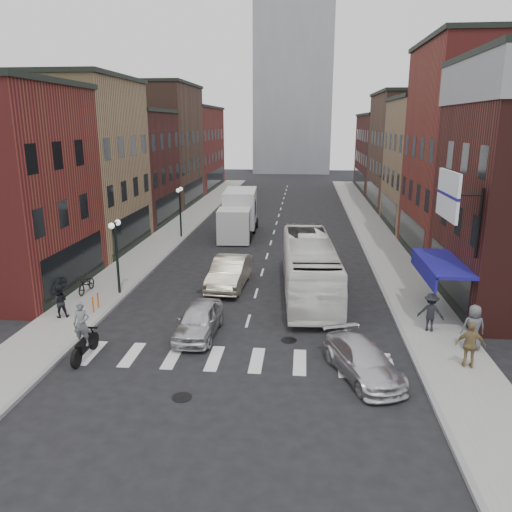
{
  "coord_description": "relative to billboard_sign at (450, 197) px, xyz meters",
  "views": [
    {
      "loc": [
        2.5,
        -20.94,
        9.12
      ],
      "look_at": [
        0.04,
        4.57,
        2.25
      ],
      "focal_mm": 35.0,
      "sensor_mm": 36.0,
      "label": 1
    }
  ],
  "objects": [
    {
      "name": "streetlamp_near",
      "position": [
        -15.99,
        3.5,
        -3.22
      ],
      "size": [
        0.32,
        1.22,
        4.11
      ],
      "color": "black",
      "rests_on": "ground"
    },
    {
      "name": "bldg_left_far_a",
      "position": [
        -23.58,
        34.5,
        0.52
      ],
      "size": [
        10.3,
        12.2,
        13.3
      ],
      "color": "#4C3026",
      "rests_on": "ground"
    },
    {
      "name": "ped_right_b",
      "position": [
        0.29,
        -3.54,
        -5.08
      ],
      "size": [
        1.14,
        0.71,
        1.8
      ],
      "primitive_type": "imported",
      "rotation": [
        0.0,
        0.0,
        2.96
      ],
      "color": "olive",
      "rests_on": "sidewalk_right"
    },
    {
      "name": "streetlamp_far",
      "position": [
        -15.99,
        17.5,
        -3.22
      ],
      "size": [
        0.32,
        1.22,
        4.11
      ],
      "color": "black",
      "rests_on": "ground"
    },
    {
      "name": "bldg_left_far_b",
      "position": [
        -23.58,
        48.5,
        -0.48
      ],
      "size": [
        10.3,
        16.2,
        11.3
      ],
      "color": "maroon",
      "rests_on": "ground"
    },
    {
      "name": "curb_car",
      "position": [
        -3.76,
        -4.36,
        -5.5
      ],
      "size": [
        3.2,
        4.7,
        1.26
      ],
      "primitive_type": "imported",
      "rotation": [
        0.0,
        0.0,
        0.36
      ],
      "color": "silver",
      "rests_on": "ground"
    },
    {
      "name": "curb_right",
      "position": [
        -1.59,
        21.5,
        -6.13
      ],
      "size": [
        0.2,
        74.0,
        0.16
      ],
      "primitive_type": "cube",
      "color": "gray",
      "rests_on": "ground"
    },
    {
      "name": "ped_right_c",
      "position": [
        0.88,
        -1.95,
        -5.03
      ],
      "size": [
        0.95,
        0.64,
        1.9
      ],
      "primitive_type": "imported",
      "rotation": [
        0.0,
        0.0,
        3.19
      ],
      "color": "#525459",
      "rests_on": "sidewalk_right"
    },
    {
      "name": "transit_bus",
      "position": [
        -5.71,
        4.76,
        -4.59
      ],
      "size": [
        3.27,
        11.2,
        3.08
      ],
      "primitive_type": "imported",
      "rotation": [
        0.0,
        0.0,
        0.06
      ],
      "color": "white",
      "rests_on": "ground"
    },
    {
      "name": "awning_blue",
      "position": [
        0.34,
        2.0,
        -3.5
      ],
      "size": [
        1.8,
        5.0,
        0.78
      ],
      "color": "navy",
      "rests_on": "ground"
    },
    {
      "name": "sedan_left_near",
      "position": [
        -10.57,
        -1.31,
        -5.43
      ],
      "size": [
        1.83,
        4.21,
        1.41
      ],
      "primitive_type": "imported",
      "rotation": [
        0.0,
        0.0,
        -0.04
      ],
      "color": "silver",
      "rests_on": "ground"
    },
    {
      "name": "ground",
      "position": [
        -8.59,
        -0.5,
        -6.13
      ],
      "size": [
        160.0,
        160.0,
        0.0
      ],
      "primitive_type": "plane",
      "color": "black",
      "rests_on": "ground"
    },
    {
      "name": "bldg_right_mid_b",
      "position": [
        6.41,
        23.5,
        -0.48
      ],
      "size": [
        10.3,
        10.2,
        11.3
      ],
      "color": "#A28459",
      "rests_on": "ground"
    },
    {
      "name": "ped_left_solo",
      "position": [
        -17.48,
        -0.22,
        -5.22
      ],
      "size": [
        0.85,
        0.7,
        1.53
      ],
      "primitive_type": "imported",
      "rotation": [
        0.0,
        0.0,
        3.57
      ],
      "color": "black",
      "rests_on": "sidewalk_left"
    },
    {
      "name": "crosswalk_stripes",
      "position": [
        -8.59,
        -3.5,
        -6.13
      ],
      "size": [
        12.0,
        2.2,
        0.01
      ],
      "primitive_type": "cube",
      "color": "silver",
      "rests_on": "ground"
    },
    {
      "name": "sedan_left_far",
      "position": [
        -10.21,
        5.5,
        -5.28
      ],
      "size": [
        2.11,
        5.27,
        1.71
      ],
      "primitive_type": "imported",
      "rotation": [
        0.0,
        0.0,
        -0.06
      ],
      "color": "beige",
      "rests_on": "ground"
    },
    {
      "name": "box_truck",
      "position": [
        -11.44,
        19.01,
        -4.33
      ],
      "size": [
        2.86,
        8.48,
        3.64
      ],
      "rotation": [
        0.0,
        0.0,
        0.06
      ],
      "color": "silver",
      "rests_on": "ground"
    },
    {
      "name": "bldg_left_mid_a",
      "position": [
        -23.58,
        13.5,
        0.02
      ],
      "size": [
        10.3,
        10.2,
        12.3
      ],
      "color": "#A28459",
      "rests_on": "ground"
    },
    {
      "name": "ped_right_a",
      "position": [
        -0.37,
        -0.15,
        -5.11
      ],
      "size": [
        1.23,
        0.84,
        1.74
      ],
      "primitive_type": "imported",
      "rotation": [
        0.0,
        0.0,
        2.86
      ],
      "color": "black",
      "rests_on": "sidewalk_right"
    },
    {
      "name": "bldg_right_far_a",
      "position": [
        6.41,
        34.5,
        0.02
      ],
      "size": [
        10.3,
        12.2,
        12.3
      ],
      "color": "#4C3026",
      "rests_on": "ground"
    },
    {
      "name": "motorcycle_rider",
      "position": [
        -14.64,
        -3.99,
        -5.01
      ],
      "size": [
        0.68,
        2.36,
        2.4
      ],
      "rotation": [
        0.0,
        0.0,
        0.06
      ],
      "color": "black",
      "rests_on": "ground"
    },
    {
      "name": "bldg_right_mid_a",
      "position": [
        6.41,
        13.5,
        1.02
      ],
      "size": [
        10.3,
        10.2,
        14.3
      ],
      "color": "maroon",
      "rests_on": "ground"
    },
    {
      "name": "bldg_right_far_b",
      "position": [
        6.41,
        48.5,
        -0.98
      ],
      "size": [
        10.3,
        16.2,
        10.3
      ],
      "color": "#401916",
      "rests_on": "ground"
    },
    {
      "name": "bike_rack",
      "position": [
        -16.19,
        0.8,
        -5.58
      ],
      "size": [
        0.08,
        0.68,
        0.8
      ],
      "color": "#D8590C",
      "rests_on": "sidewalk_left"
    },
    {
      "name": "distant_tower",
      "position": [
        -8.59,
        77.5,
        18.87
      ],
      "size": [
        14.0,
        14.0,
        50.0
      ],
      "primitive_type": "cube",
      "color": "#9399A0",
      "rests_on": "ground"
    },
    {
      "name": "sidewalk_left",
      "position": [
        -17.09,
        21.5,
        -6.06
      ],
      "size": [
        3.0,
        74.0,
        0.15
      ],
      "primitive_type": "cube",
      "color": "gray",
      "rests_on": "ground"
    },
    {
      "name": "curb_left",
      "position": [
        -15.59,
        21.5,
        -6.13
      ],
      "size": [
        0.2,
        74.0,
        0.16
      ],
      "primitive_type": "cube",
      "color": "gray",
      "rests_on": "ground"
    },
    {
      "name": "parked_bicycle",
      "position": [
        -17.76,
        3.36,
        -5.5
      ],
      "size": [
        0.67,
        1.85,
        0.97
      ],
      "primitive_type": "imported",
      "rotation": [
        0.0,
        0.0,
        -0.02
      ],
      "color": "black",
      "rests_on": "sidewalk_left"
    },
    {
      "name": "billboard_sign",
      "position": [
        0.0,
        0.0,
        0.0
      ],
      "size": [
        1.52,
        3.0,
        3.7
      ],
      "color": "black",
      "rests_on": "ground"
    },
    {
      "name": "sidewalk_right",
      "position": [
        -0.09,
        21.5,
        -6.06
      ],
      "size": [
        3.0,
        74.0,
        0.15
      ],
      "primitive_type": "cube",
      "color": "gray",
      "rests_on": "ground"
    },
    {
      "name": "bldg_left_mid_b",
      "position": [
        -23.58,
        23.5,
        -0.98
      ],
      "size": [
        10.3,
        10.2,
        10.3
      ],
      "color": "#401916",
      "rests_on": "ground"
    }
  ]
}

